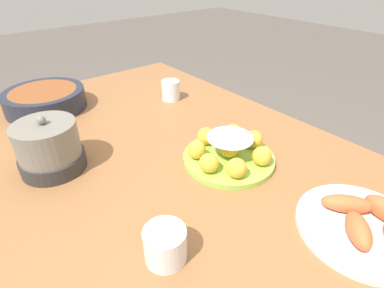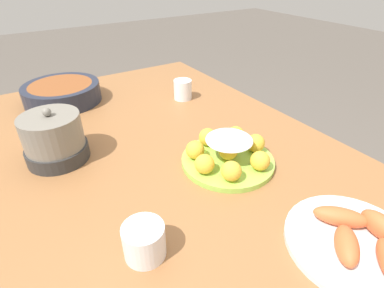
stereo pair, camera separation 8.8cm
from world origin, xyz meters
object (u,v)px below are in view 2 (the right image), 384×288
(warming_pot, at_px, (54,139))
(cup_near, at_px, (183,90))
(serving_bowl, at_px, (62,92))
(seafood_platter, at_px, (358,240))
(dining_table, at_px, (161,169))
(cake_plate, at_px, (228,154))
(cup_far, at_px, (144,241))

(warming_pot, bearing_deg, cup_near, -71.18)
(serving_bowl, relative_size, warming_pot, 1.70)
(cup_near, bearing_deg, seafood_platter, 174.08)
(dining_table, bearing_deg, cup_near, -41.89)
(cake_plate, relative_size, cup_far, 3.16)
(cake_plate, distance_m, cup_far, 0.37)
(cake_plate, relative_size, warming_pot, 1.52)
(serving_bowl, bearing_deg, dining_table, -161.89)
(cake_plate, xyz_separation_m, serving_bowl, (0.70, 0.30, 0.01))
(seafood_platter, relative_size, warming_pot, 1.59)
(cup_far, bearing_deg, cup_near, -36.42)
(cake_plate, relative_size, cup_near, 3.31)
(warming_pot, bearing_deg, dining_table, -111.11)
(seafood_platter, bearing_deg, cup_far, 59.83)
(warming_pot, bearing_deg, cake_plate, -125.01)
(dining_table, height_order, cup_near, cup_near)
(seafood_platter, height_order, warming_pot, warming_pot)
(cup_near, distance_m, cup_far, 0.78)
(dining_table, relative_size, warming_pot, 8.47)
(dining_table, xyz_separation_m, serving_bowl, (0.52, 0.17, 0.12))
(dining_table, height_order, serving_bowl, serving_bowl)
(serving_bowl, bearing_deg, warming_pot, 165.83)
(seafood_platter, bearing_deg, dining_table, 17.24)
(serving_bowl, height_order, warming_pot, warming_pot)
(cup_far, bearing_deg, dining_table, -31.01)
(cup_near, bearing_deg, cup_far, 143.58)
(serving_bowl, distance_m, cup_far, 0.86)
(dining_table, relative_size, cake_plate, 5.58)
(seafood_platter, bearing_deg, warming_pot, 34.16)
(dining_table, bearing_deg, cup_far, 148.99)
(seafood_platter, distance_m, warming_pot, 0.80)
(seafood_platter, xyz_separation_m, warming_pot, (0.66, 0.45, 0.05))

